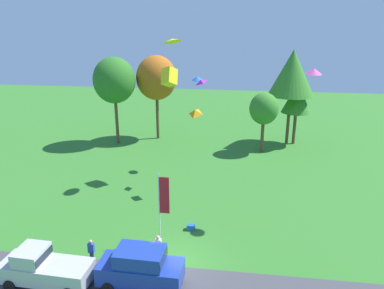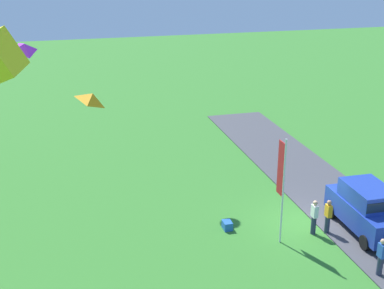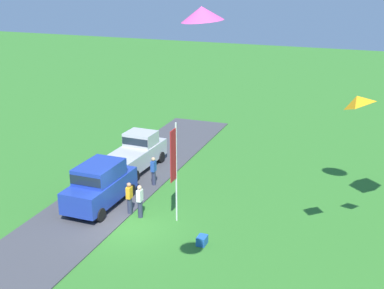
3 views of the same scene
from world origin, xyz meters
TOP-DOWN VIEW (x-y plane):
  - ground_plane at (0.00, 0.00)m, footprint 120.00×120.00m
  - pavement_strip at (0.00, -2.54)m, footprint 36.00×4.40m
  - car_pickup_by_flagpole at (-6.91, -2.80)m, footprint 5.07×2.21m
  - car_suv_mid_row at (-1.54, -2.24)m, footprint 4.64×2.13m
  - person_watching_sky at (-1.12, 0.21)m, footprint 0.36×0.24m
  - person_on_lawn at (-4.96, -0.79)m, footprint 0.36×0.24m
  - person_beside_suv at (-1.25, -0.43)m, footprint 0.36×0.24m
  - flag_banner at (-1.19, 2.03)m, footprint 0.71×0.08m
  - cooler_box at (0.35, 3.96)m, footprint 0.56×0.40m
  - kite_delta_over_trees at (8.10, 6.61)m, footprint 1.36×1.37m
  - kite_diamond_low_drifter at (-0.15, 9.92)m, footprint 1.07×1.19m

SIDE VIEW (x-z plane):
  - ground_plane at x=0.00m, z-range 0.00..0.00m
  - pavement_strip at x=0.00m, z-range 0.00..0.06m
  - cooler_box at x=0.35m, z-range 0.00..0.40m
  - person_watching_sky at x=-1.12m, z-range 0.02..1.73m
  - person_on_lawn at x=-4.96m, z-range 0.02..1.73m
  - person_beside_suv at x=-1.25m, z-range 0.02..1.73m
  - car_pickup_by_flagpole at x=-6.91m, z-range 0.04..2.18m
  - car_suv_mid_row at x=-1.54m, z-range 0.16..2.44m
  - flag_banner at x=-1.19m, z-range 0.67..5.67m
  - kite_diamond_low_drifter at x=-0.15m, z-range 6.67..7.40m
  - kite_delta_over_trees at x=8.10m, z-range 10.62..11.06m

